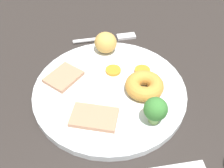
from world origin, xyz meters
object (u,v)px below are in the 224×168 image
object	(u,v)px
yorkshire_pudding	(145,87)
broccoli_floret	(155,110)
roast_potato_left	(106,43)
fork	(107,38)
meat_slice_main	(94,117)
meat_slice_under	(64,77)
dinner_plate	(112,90)
carrot_coin_front	(113,70)
carrot_coin_back	(142,71)

from	to	relation	value
yorkshire_pudding	broccoli_floret	bearing A→B (deg)	-2.96
roast_potato_left	fork	xyz separation A→B (cm)	(-5.98, 1.28, -3.23)
meat_slice_main	meat_slice_under	size ratio (longest dim) A/B	1.19
roast_potato_left	fork	distance (cm)	6.92
dinner_plate	meat_slice_under	world-z (taller)	meat_slice_under
roast_potato_left	fork	bearing A→B (deg)	167.88
carrot_coin_front	meat_slice_under	bearing A→B (deg)	-89.44
roast_potato_left	carrot_coin_front	bearing A→B (deg)	2.19
meat_slice_main	dinner_plate	bearing A→B (deg)	146.16
meat_slice_main	broccoli_floret	world-z (taller)	broccoli_floret
meat_slice_under	carrot_coin_back	xyz separation A→B (cm)	(1.20, 15.75, -0.09)
meat_slice_under	carrot_coin_front	distance (cm)	10.00
carrot_coin_back	fork	bearing A→B (deg)	-161.60
meat_slice_under	broccoli_floret	size ratio (longest dim) A/B	1.28
yorkshire_pudding	fork	size ratio (longest dim) A/B	0.47
dinner_plate	carrot_coin_back	world-z (taller)	carrot_coin_back
meat_slice_main	yorkshire_pudding	size ratio (longest dim) A/B	1.10
yorkshire_pudding	carrot_coin_front	bearing A→B (deg)	-146.34
carrot_coin_back	meat_slice_main	bearing A→B (deg)	-49.25
dinner_plate	yorkshire_pudding	world-z (taller)	yorkshire_pudding
carrot_coin_back	dinner_plate	bearing A→B (deg)	-65.38
dinner_plate	yorkshire_pudding	distance (cm)	6.55
carrot_coin_front	roast_potato_left	bearing A→B (deg)	-177.81
yorkshire_pudding	carrot_coin_back	xyz separation A→B (cm)	(-5.58, 1.18, -1.08)
meat_slice_under	roast_potato_left	distance (cm)	12.17
roast_potato_left	carrot_coin_front	size ratio (longest dim) A/B	1.57
dinner_plate	fork	bearing A→B (deg)	172.94
meat_slice_main	carrot_coin_back	bearing A→B (deg)	130.75
yorkshire_pudding	broccoli_floret	world-z (taller)	broccoli_floret
yorkshire_pudding	carrot_coin_back	world-z (taller)	yorkshire_pudding
carrot_coin_front	fork	world-z (taller)	carrot_coin_front
carrot_coin_front	carrot_coin_back	bearing A→B (deg)	77.32
yorkshire_pudding	carrot_coin_front	world-z (taller)	yorkshire_pudding
carrot_coin_front	fork	xyz separation A→B (cm)	(-12.96, 1.02, -1.29)
carrot_coin_back	broccoli_floret	distance (cm)	12.60
meat_slice_main	fork	world-z (taller)	meat_slice_main
dinner_plate	meat_slice_under	distance (cm)	9.93
dinner_plate	carrot_coin_back	bearing A→B (deg)	114.62
broccoli_floret	fork	bearing A→B (deg)	-173.06
broccoli_floret	fork	world-z (taller)	broccoli_floret
meat_slice_main	broccoli_floret	distance (cm)	10.43
carrot_coin_back	fork	size ratio (longest dim) A/B	0.21
dinner_plate	meat_slice_main	bearing A→B (deg)	-33.84
meat_slice_main	broccoli_floret	size ratio (longest dim) A/B	1.53
carrot_coin_back	broccoli_floret	bearing A→B (deg)	-7.10
meat_slice_main	carrot_coin_front	world-z (taller)	meat_slice_main
meat_slice_under	carrot_coin_front	world-z (taller)	meat_slice_under
yorkshire_pudding	roast_potato_left	world-z (taller)	roast_potato_left
yorkshire_pudding	fork	distance (cm)	20.30
carrot_coin_front	fork	bearing A→B (deg)	175.52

